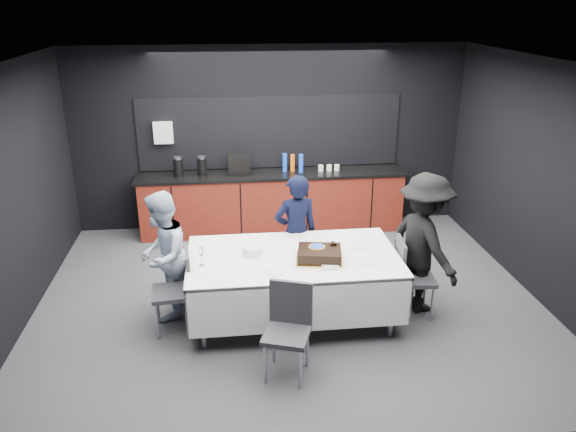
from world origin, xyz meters
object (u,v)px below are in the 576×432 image
object	(u,v)px
chair_left	(179,285)
person_right	(423,243)
chair_right	(409,272)
person_center	(296,233)
person_left	(163,256)
plate_stack	(253,250)
chair_near	(288,323)
champagne_flute	(201,252)
cake_assembly	(320,254)
party_table	(293,266)

from	to	relation	value
chair_left	person_right	world-z (taller)	person_right
chair_right	person_right	bearing A→B (deg)	34.44
person_center	person_left	world-z (taller)	person_center
person_left	person_right	distance (m)	2.95
chair_left	person_left	bearing A→B (deg)	120.54
plate_stack	person_right	size ratio (longest dim) A/B	0.14
chair_near	person_left	distance (m)	1.76
champagne_flute	chair_near	world-z (taller)	champagne_flute
champagne_flute	person_right	distance (m)	2.51
plate_stack	person_center	world-z (taller)	person_center
plate_stack	person_left	xyz separation A→B (m)	(-1.00, 0.15, -0.09)
cake_assembly	plate_stack	distance (m)	0.74
cake_assembly	chair_near	size ratio (longest dim) A/B	0.61
party_table	champagne_flute	xyz separation A→B (m)	(-1.00, -0.14, 0.30)
chair_right	champagne_flute	bearing A→B (deg)	-178.51
person_center	person_right	xyz separation A→B (m)	(1.38, -0.63, 0.08)
party_table	cake_assembly	distance (m)	0.36
person_left	person_right	size ratio (longest dim) A/B	0.90
cake_assembly	person_right	size ratio (longest dim) A/B	0.34
chair_near	person_right	size ratio (longest dim) A/B	0.56
party_table	person_left	distance (m)	1.46
chair_left	person_right	distance (m)	2.78
chair_left	chair_near	size ratio (longest dim) A/B	1.00
person_right	party_table	bearing A→B (deg)	72.89
party_table	chair_right	xyz separation A→B (m)	(1.31, -0.08, -0.11)
chair_left	chair_near	distance (m)	1.41
cake_assembly	person_center	distance (m)	0.84
champagne_flute	person_right	bearing A→B (deg)	4.34
champagne_flute	person_left	world-z (taller)	person_left
chair_right	person_left	xyz separation A→B (m)	(-2.75, 0.30, 0.21)
person_right	person_left	bearing A→B (deg)	67.54
chair_near	party_table	bearing A→B (deg)	80.28
chair_right	person_right	distance (m)	0.37
plate_stack	chair_left	bearing A→B (deg)	-168.79
chair_right	person_left	world-z (taller)	person_left
party_table	chair_near	size ratio (longest dim) A/B	2.51
chair_right	person_center	xyz separation A→B (m)	(-1.19, 0.76, 0.21)
party_table	cake_assembly	size ratio (longest dim) A/B	4.14
person_center	plate_stack	bearing A→B (deg)	36.49
person_left	plate_stack	bearing A→B (deg)	90.71
party_table	person_center	world-z (taller)	person_center
plate_stack	champagne_flute	world-z (taller)	champagne_flute
champagne_flute	chair_left	world-z (taller)	champagne_flute
cake_assembly	champagne_flute	distance (m)	1.27
cake_assembly	chair_right	xyz separation A→B (m)	(1.04, 0.06, -0.31)
chair_near	person_center	world-z (taller)	person_center
chair_right	plate_stack	bearing A→B (deg)	175.05
person_center	person_left	bearing A→B (deg)	5.60
person_left	champagne_flute	bearing A→B (deg)	60.08
cake_assembly	person_center	bearing A→B (deg)	100.49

